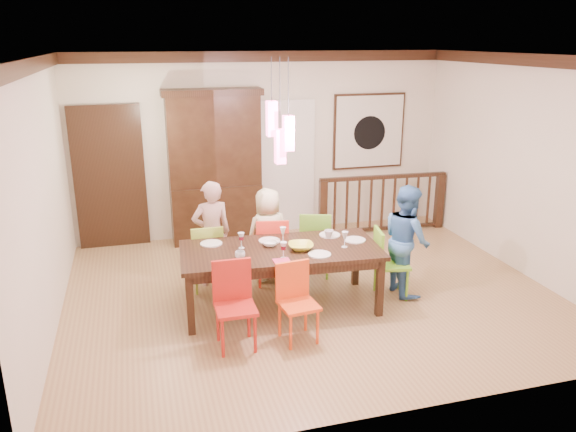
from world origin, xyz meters
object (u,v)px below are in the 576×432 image
object	(u,v)px
dining_table	(281,254)
chair_far_left	(206,252)
person_end_right	(407,240)
chair_end_right	(392,258)
balustrade	(382,202)
china_hutch	(215,167)
person_far_left	(212,234)
person_far_mid	(268,234)

from	to	relation	value
dining_table	chair_far_left	size ratio (longest dim) A/B	2.72
chair_far_left	person_end_right	bearing A→B (deg)	162.32
dining_table	chair_end_right	bearing A→B (deg)	0.79
balustrade	person_end_right	bearing A→B (deg)	-104.83
china_hutch	person_far_left	xyz separation A→B (m)	(-0.31, -1.70, -0.49)
person_far_left	chair_end_right	bearing A→B (deg)	147.96
china_hutch	person_far_left	world-z (taller)	china_hutch
balustrade	dining_table	bearing A→B (deg)	-133.40
dining_table	chair_far_left	world-z (taller)	chair_far_left
person_far_mid	person_end_right	bearing A→B (deg)	141.21
person_end_right	chair_far_left	bearing A→B (deg)	71.79
dining_table	balustrade	xyz separation A→B (m)	(2.33, 2.24, -0.17)
chair_far_left	person_end_right	distance (m)	2.52
dining_table	china_hutch	size ratio (longest dim) A/B	1.00
dining_table	person_far_left	xyz separation A→B (m)	(-0.68, 0.88, 0.02)
chair_far_left	person_far_mid	world-z (taller)	person_far_mid
person_far_mid	person_end_right	world-z (taller)	person_end_right
chair_end_right	person_end_right	size ratio (longest dim) A/B	0.63
chair_far_left	person_far_mid	distance (m)	0.84
chair_far_left	chair_end_right	xyz separation A→B (m)	(2.17, -0.85, 0.00)
china_hutch	person_end_right	world-z (taller)	china_hutch
china_hutch	person_end_right	bearing A→B (deg)	-52.27
person_end_right	dining_table	bearing A→B (deg)	89.70
chair_far_left	person_far_left	size ratio (longest dim) A/B	0.63
dining_table	balustrade	distance (m)	3.24
chair_far_left	person_far_left	bearing A→B (deg)	-129.88
person_far_left	person_end_right	xyz separation A→B (m)	(2.30, -0.88, 0.00)
china_hutch	balustrade	bearing A→B (deg)	-7.30
balustrade	person_end_right	size ratio (longest dim) A/B	1.56
person_far_left	chair_far_left	bearing A→B (deg)	42.91
chair_end_right	person_far_left	world-z (taller)	person_far_left
dining_table	person_far_left	distance (m)	1.11
person_far_mid	person_far_left	bearing A→B (deg)	-12.41
chair_far_left	person_far_mid	bearing A→B (deg)	-174.07
balustrade	person_far_left	bearing A→B (deg)	-153.00
chair_end_right	balustrade	size ratio (longest dim) A/B	0.40
dining_table	china_hutch	distance (m)	2.66
chair_end_right	person_far_left	bearing A→B (deg)	75.66
person_far_left	person_far_mid	world-z (taller)	person_far_left
chair_far_left	chair_end_right	bearing A→B (deg)	158.66
person_far_left	balustrade	bearing A→B (deg)	-163.04
chair_far_left	person_far_mid	size ratio (longest dim) A/B	0.70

